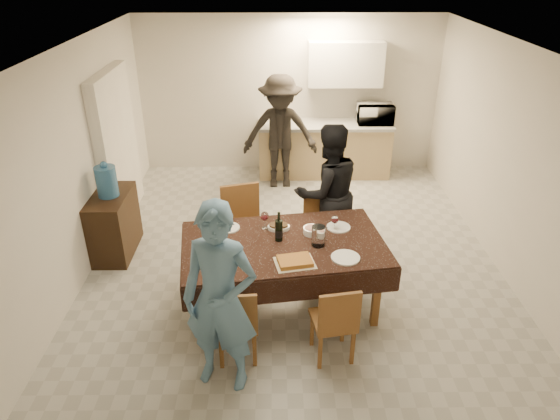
{
  "coord_description": "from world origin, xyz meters",
  "views": [
    {
      "loc": [
        -0.24,
        -5.32,
        3.52
      ],
      "look_at": [
        -0.18,
        -0.3,
        0.86
      ],
      "focal_mm": 32.0,
      "sensor_mm": 36.0,
      "label": 1
    }
  ],
  "objects_px": {
    "water_jug": "(107,182)",
    "wine_bottle": "(279,226)",
    "console": "(114,224)",
    "dining_table": "(284,246)",
    "water_pitcher": "(318,236)",
    "person_far": "(328,193)",
    "savoury_tart": "(295,261)",
    "person_near": "(220,300)",
    "microwave": "(375,114)",
    "person_kitchen": "(280,132)"
  },
  "relations": [
    {
      "from": "dining_table",
      "to": "person_far",
      "type": "bearing_deg",
      "value": 54.13
    },
    {
      "from": "person_near",
      "to": "dining_table",
      "type": "bearing_deg",
      "value": 76.15
    },
    {
      "from": "console",
      "to": "water_pitcher",
      "type": "xyz_separation_m",
      "value": [
        2.48,
        -1.18,
        0.51
      ]
    },
    {
      "from": "person_near",
      "to": "water_jug",
      "type": "bearing_deg",
      "value": 139.76
    },
    {
      "from": "wine_bottle",
      "to": "dining_table",
      "type": "bearing_deg",
      "value": -45.0
    },
    {
      "from": "wine_bottle",
      "to": "person_near",
      "type": "relative_size",
      "value": 0.18
    },
    {
      "from": "wine_bottle",
      "to": "savoury_tart",
      "type": "height_order",
      "value": "wine_bottle"
    },
    {
      "from": "person_near",
      "to": "person_kitchen",
      "type": "distance_m",
      "value": 4.24
    },
    {
      "from": "dining_table",
      "to": "person_kitchen",
      "type": "bearing_deg",
      "value": 81.83
    },
    {
      "from": "microwave",
      "to": "person_kitchen",
      "type": "relative_size",
      "value": 0.32
    },
    {
      "from": "console",
      "to": "person_far",
      "type": "distance_m",
      "value": 2.72
    },
    {
      "from": "person_far",
      "to": "person_kitchen",
      "type": "xyz_separation_m",
      "value": [
        -0.55,
        2.11,
        0.04
      ]
    },
    {
      "from": "dining_table",
      "to": "person_kitchen",
      "type": "xyz_separation_m",
      "value": [
        -0.0,
        3.16,
        0.14
      ]
    },
    {
      "from": "water_jug",
      "to": "wine_bottle",
      "type": "xyz_separation_m",
      "value": [
        2.08,
        -1.08,
        -0.02
      ]
    },
    {
      "from": "dining_table",
      "to": "water_pitcher",
      "type": "distance_m",
      "value": 0.38
    },
    {
      "from": "wine_bottle",
      "to": "person_far",
      "type": "distance_m",
      "value": 1.17
    },
    {
      "from": "water_pitcher",
      "to": "person_far",
      "type": "distance_m",
      "value": 1.12
    },
    {
      "from": "water_jug",
      "to": "water_pitcher",
      "type": "bearing_deg",
      "value": -25.37
    },
    {
      "from": "water_pitcher",
      "to": "person_far",
      "type": "xyz_separation_m",
      "value": [
        0.2,
        1.1,
        -0.05
      ]
    },
    {
      "from": "person_far",
      "to": "person_kitchen",
      "type": "distance_m",
      "value": 2.18
    },
    {
      "from": "wine_bottle",
      "to": "person_kitchen",
      "type": "height_order",
      "value": "person_kitchen"
    },
    {
      "from": "person_far",
      "to": "savoury_tart",
      "type": "bearing_deg",
      "value": 53.34
    },
    {
      "from": "water_pitcher",
      "to": "person_far",
      "type": "relative_size",
      "value": 0.12
    },
    {
      "from": "person_near",
      "to": "person_far",
      "type": "relative_size",
      "value": 1.03
    },
    {
      "from": "microwave",
      "to": "person_kitchen",
      "type": "bearing_deg",
      "value": 15.95
    },
    {
      "from": "person_near",
      "to": "person_kitchen",
      "type": "xyz_separation_m",
      "value": [
        0.55,
        4.21,
        0.01
      ]
    },
    {
      "from": "console",
      "to": "water_jug",
      "type": "distance_m",
      "value": 0.59
    },
    {
      "from": "savoury_tart",
      "to": "microwave",
      "type": "xyz_separation_m",
      "value": [
        1.47,
        3.99,
        0.24
      ]
    },
    {
      "from": "water_jug",
      "to": "wine_bottle",
      "type": "height_order",
      "value": "water_jug"
    },
    {
      "from": "water_jug",
      "to": "savoury_tart",
      "type": "xyz_separation_m",
      "value": [
        2.23,
        -1.51,
        -0.16
      ]
    },
    {
      "from": "person_near",
      "to": "person_far",
      "type": "distance_m",
      "value": 2.37
    },
    {
      "from": "console",
      "to": "person_kitchen",
      "type": "xyz_separation_m",
      "value": [
        2.13,
        2.03,
        0.51
      ]
    },
    {
      "from": "dining_table",
      "to": "person_near",
      "type": "xyz_separation_m",
      "value": [
        -0.55,
        -1.05,
        0.12
      ]
    },
    {
      "from": "dining_table",
      "to": "console",
      "type": "bearing_deg",
      "value": 143.91
    },
    {
      "from": "water_jug",
      "to": "person_far",
      "type": "bearing_deg",
      "value": -1.61
    },
    {
      "from": "savoury_tart",
      "to": "person_kitchen",
      "type": "bearing_deg",
      "value": 91.67
    },
    {
      "from": "microwave",
      "to": "person_near",
      "type": "height_order",
      "value": "person_near"
    },
    {
      "from": "water_jug",
      "to": "water_pitcher",
      "type": "height_order",
      "value": "water_jug"
    },
    {
      "from": "person_far",
      "to": "dining_table",
      "type": "bearing_deg",
      "value": 43.16
    },
    {
      "from": "console",
      "to": "person_near",
      "type": "bearing_deg",
      "value": -54.04
    },
    {
      "from": "wine_bottle",
      "to": "microwave",
      "type": "relative_size",
      "value": 0.56
    },
    {
      "from": "person_far",
      "to": "person_kitchen",
      "type": "height_order",
      "value": "person_kitchen"
    },
    {
      "from": "water_pitcher",
      "to": "console",
      "type": "bearing_deg",
      "value": 154.63
    },
    {
      "from": "console",
      "to": "water_jug",
      "type": "xyz_separation_m",
      "value": [
        0.0,
        0.0,
        0.59
      ]
    },
    {
      "from": "person_far",
      "to": "console",
      "type": "bearing_deg",
      "value": -20.8
    },
    {
      "from": "dining_table",
      "to": "console",
      "type": "height_order",
      "value": "dining_table"
    },
    {
      "from": "wine_bottle",
      "to": "person_kitchen",
      "type": "xyz_separation_m",
      "value": [
        0.05,
        3.11,
        -0.06
      ]
    },
    {
      "from": "dining_table",
      "to": "water_jug",
      "type": "bearing_deg",
      "value": 143.91
    },
    {
      "from": "water_pitcher",
      "to": "savoury_tart",
      "type": "xyz_separation_m",
      "value": [
        -0.25,
        -0.33,
        -0.08
      ]
    },
    {
      "from": "console",
      "to": "person_kitchen",
      "type": "relative_size",
      "value": 0.48
    }
  ]
}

